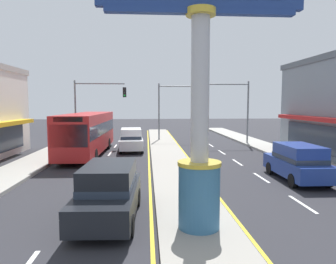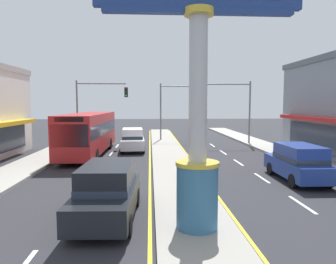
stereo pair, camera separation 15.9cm
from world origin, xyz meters
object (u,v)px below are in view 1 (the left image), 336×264
at_px(bus_near_left_lane, 88,131).
at_px(district_sign, 200,100).
at_px(traffic_light_left_side, 94,101).
at_px(traffic_light_median_far, 173,102).
at_px(suv_near_right_lane, 109,191).
at_px(suv_far_left_oncoming, 298,162).
at_px(traffic_light_right_side, 230,101).
at_px(suv_far_right_lane, 131,139).

bearing_deg(bus_near_left_lane, district_sign, -67.61).
distance_m(traffic_light_left_side, traffic_light_median_far, 8.62).
bearing_deg(district_sign, suv_near_right_lane, 156.00).
bearing_deg(suv_far_left_oncoming, suv_near_right_lane, -152.80).
bearing_deg(suv_far_left_oncoming, district_sign, -136.00).
bearing_deg(bus_near_left_lane, traffic_light_left_side, 93.33).
xyz_separation_m(traffic_light_left_side, suv_far_left_oncoming, (12.77, -14.02, -3.26)).
xyz_separation_m(traffic_light_right_side, suv_near_right_lane, (-9.46, -18.83, -3.26)).
distance_m(district_sign, bus_near_left_lane, 16.54).
distance_m(traffic_light_left_side, suv_near_right_lane, 19.36).
relative_size(traffic_light_left_side, traffic_light_median_far, 1.00).
xyz_separation_m(suv_near_right_lane, suv_far_left_oncoming, (9.18, 4.72, 0.00)).
height_order(suv_near_right_lane, suv_far_left_oncoming, same).
bearing_deg(district_sign, suv_far_right_lane, 99.87).
distance_m(traffic_light_right_side, traffic_light_median_far, 6.48).
xyz_separation_m(suv_far_right_lane, suv_far_left_oncoming, (9.18, -10.89, 0.00)).
bearing_deg(suv_near_right_lane, traffic_light_left_side, 100.84).
bearing_deg(suv_far_left_oncoming, bus_near_left_lane, 143.84).
distance_m(district_sign, suv_far_right_lane, 17.45).
distance_m(district_sign, suv_near_right_lane, 4.49).
distance_m(district_sign, traffic_light_left_side, 21.08).
relative_size(suv_far_right_lane, suv_far_left_oncoming, 1.01).
height_order(traffic_light_right_side, suv_near_right_lane, traffic_light_right_side).
relative_size(traffic_light_right_side, suv_far_right_lane, 1.32).
relative_size(traffic_light_median_far, suv_near_right_lane, 1.32).
relative_size(bus_near_left_lane, suv_far_left_oncoming, 2.43).
relative_size(traffic_light_median_far, bus_near_left_lane, 0.55).
xyz_separation_m(traffic_light_right_side, suv_far_right_lane, (-9.47, -3.22, -3.26)).
distance_m(district_sign, suv_far_left_oncoming, 9.22).
relative_size(suv_near_right_lane, bus_near_left_lane, 0.42).
height_order(district_sign, bus_near_left_lane, district_sign).
xyz_separation_m(traffic_light_left_side, traffic_light_median_far, (7.74, 3.81, -0.05)).
xyz_separation_m(traffic_light_right_side, bus_near_left_lane, (-12.77, -4.99, -2.38)).
distance_m(suv_far_right_lane, bus_near_left_lane, 3.84).
bearing_deg(traffic_light_right_side, bus_near_left_lane, -158.64).
height_order(district_sign, traffic_light_left_side, district_sign).
xyz_separation_m(suv_near_right_lane, bus_near_left_lane, (-3.30, 13.84, 0.88)).
xyz_separation_m(traffic_light_left_side, suv_near_right_lane, (3.59, -18.74, -3.26)).
height_order(district_sign, traffic_light_right_side, district_sign).
distance_m(suv_far_right_lane, suv_far_left_oncoming, 14.25).
bearing_deg(district_sign, suv_far_left_oncoming, 44.00).
height_order(traffic_light_median_far, bus_near_left_lane, traffic_light_median_far).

